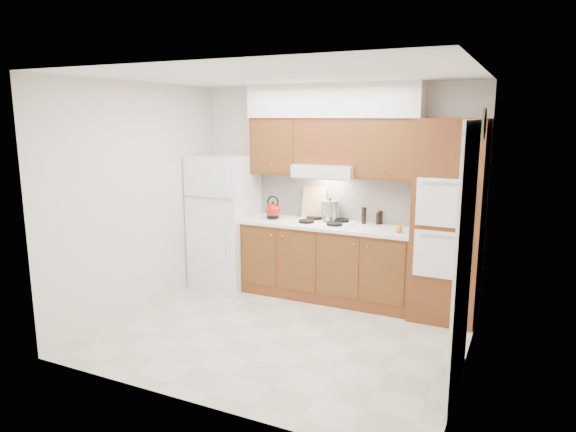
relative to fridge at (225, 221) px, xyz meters
The scene contains 26 objects.
floor 2.00m from the fridge, 39.06° to the right, with size 3.60×3.60×0.00m, color beige.
ceiling 2.51m from the fridge, 39.06° to the right, with size 3.60×3.60×0.00m, color white.
wall_back 1.52m from the fridge, 14.37° to the left, with size 3.60×0.02×2.60m, color silver.
wall_left 1.28m from the fridge, 109.11° to the right, with size 0.02×3.00×2.60m, color silver.
wall_right 3.43m from the fridge, 19.58° to the right, with size 0.02×3.00×2.60m, color silver.
fridge is the anchor object (origin of this frame).
base_cabinets 1.49m from the fridge, ahead, with size 2.11×0.60×0.90m, color brown.
countertop 1.43m from the fridge, ahead, with size 2.13×0.62×0.04m, color white.
backsplash 1.51m from the fridge, 13.56° to the left, with size 2.11×0.03×0.56m, color white.
oven_cabinet 2.86m from the fridge, ahead, with size 0.70×0.65×2.20m, color brown.
upper_cab_left 1.22m from the fridge, 15.78° to the left, with size 0.63×0.33×0.70m, color brown.
upper_cab_right 2.35m from the fridge, ahead, with size 0.73×0.33×0.70m, color brown.
range_hood 1.56m from the fridge, ahead, with size 0.75×0.45×0.15m, color silver.
upper_cab_over_hood 1.75m from the fridge, ahead, with size 0.75×0.33×0.55m, color brown.
soffit 2.11m from the fridge, ahead, with size 2.13×0.36×0.40m, color silver.
cooktop 1.38m from the fridge, ahead, with size 0.74×0.50×0.01m, color white.
doorway 3.53m from the fridge, 25.02° to the right, with size 0.02×0.90×2.10m, color black.
wall_clock 3.49m from the fridge, 10.48° to the right, with size 0.30×0.30×0.02m, color #3F3833.
kettle 0.72m from the fridge, ahead, with size 0.19×0.19×0.19m, color maroon.
cutting_board 1.23m from the fridge, 12.25° to the left, with size 0.31×0.02×0.41m, color tan.
stock_pot 1.45m from the fridge, ahead, with size 0.22×0.22×0.23m, color #B8B8BD.
condiment_a 1.86m from the fridge, ahead, with size 0.06×0.06×0.20m, color black.
condiment_b 2.04m from the fridge, ahead, with size 0.05×0.05×0.16m, color black.
condiment_c 2.02m from the fridge, ahead, with size 0.05×0.05×0.14m, color black.
orange_near 2.33m from the fridge, ahead, with size 0.08×0.08×0.08m, color orange.
orange_far 2.33m from the fridge, ahead, with size 0.08×0.08×0.08m, color orange.
Camera 1 is at (2.21, -4.51, 2.22)m, focal length 32.00 mm.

